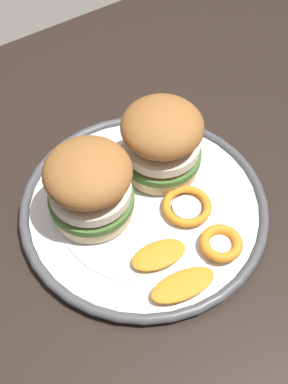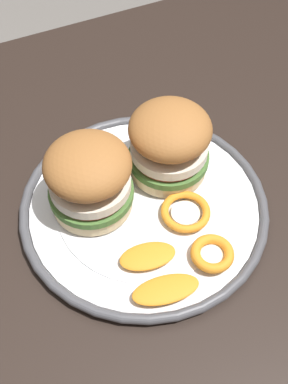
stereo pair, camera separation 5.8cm
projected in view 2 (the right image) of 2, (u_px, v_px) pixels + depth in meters
name	position (u px, v px, depth m)	size (l,w,h in m)	color
dining_table	(149.00, 272.00, 0.68)	(1.26, 0.92, 0.73)	black
dinner_plate	(144.00, 206.00, 0.62)	(0.32, 0.32, 0.02)	white
sandwich_half_left	(89.00, 178.00, 0.57)	(0.11, 0.11, 0.10)	beige
sandwich_half_right	(169.00, 142.00, 0.61)	(0.11, 0.11, 0.10)	beige
orange_peel_curled	(212.00, 254.00, 0.56)	(0.05, 0.05, 0.01)	orange
orange_peel_strip_long	(148.00, 256.00, 0.56)	(0.07, 0.05, 0.01)	orange
orange_peel_strip_short	(166.00, 289.00, 0.54)	(0.08, 0.05, 0.01)	orange
orange_peel_small_curl	(185.00, 211.00, 0.60)	(0.07, 0.07, 0.01)	orange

